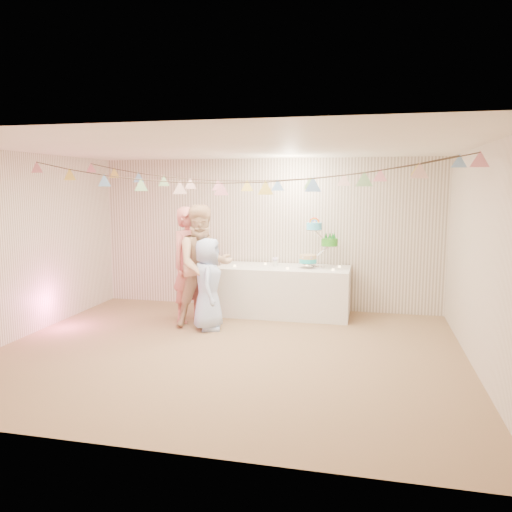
% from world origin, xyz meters
% --- Properties ---
extents(floor, '(6.00, 6.00, 0.00)m').
position_xyz_m(floor, '(0.00, 0.00, 0.00)').
color(floor, brown).
rests_on(floor, ground).
extents(ceiling, '(6.00, 6.00, 0.00)m').
position_xyz_m(ceiling, '(0.00, 0.00, 2.60)').
color(ceiling, silver).
rests_on(ceiling, ground).
extents(back_wall, '(6.00, 6.00, 0.00)m').
position_xyz_m(back_wall, '(0.00, 2.50, 1.30)').
color(back_wall, silver).
rests_on(back_wall, ground).
extents(front_wall, '(6.00, 6.00, 0.00)m').
position_xyz_m(front_wall, '(0.00, -2.50, 1.30)').
color(front_wall, silver).
rests_on(front_wall, ground).
extents(left_wall, '(5.00, 5.00, 0.00)m').
position_xyz_m(left_wall, '(-3.00, 0.00, 1.30)').
color(left_wall, silver).
rests_on(left_wall, ground).
extents(right_wall, '(5.00, 5.00, 0.00)m').
position_xyz_m(right_wall, '(3.00, 0.00, 1.30)').
color(right_wall, silver).
rests_on(right_wall, ground).
extents(table, '(2.15, 0.86, 0.81)m').
position_xyz_m(table, '(0.39, 2.02, 0.40)').
color(table, silver).
rests_on(table, floor).
extents(cake_stand, '(0.68, 0.40, 0.76)m').
position_xyz_m(cake_stand, '(0.94, 2.07, 1.13)').
color(cake_stand, silver).
rests_on(cake_stand, table).
extents(cake_bottom, '(0.31, 0.31, 0.15)m').
position_xyz_m(cake_bottom, '(0.79, 2.01, 0.84)').
color(cake_bottom, '#2AC6C3').
rests_on(cake_bottom, cake_stand).
extents(cake_middle, '(0.27, 0.27, 0.22)m').
position_xyz_m(cake_middle, '(1.12, 2.16, 1.11)').
color(cake_middle, '#2C9520').
rests_on(cake_middle, cake_stand).
extents(cake_top_tier, '(0.25, 0.25, 0.19)m').
position_xyz_m(cake_top_tier, '(0.88, 2.04, 1.38)').
color(cake_top_tier, '#50CEFD').
rests_on(cake_top_tier, cake_stand).
extents(platter, '(0.35, 0.35, 0.02)m').
position_xyz_m(platter, '(-0.23, 1.97, 0.76)').
color(platter, white).
rests_on(platter, table).
extents(posy, '(0.13, 0.13, 0.15)m').
position_xyz_m(posy, '(0.24, 2.07, 0.83)').
color(posy, white).
rests_on(posy, table).
extents(person_adult_a, '(0.70, 0.79, 1.81)m').
position_xyz_m(person_adult_a, '(-0.99, 1.31, 0.91)').
color(person_adult_a, '#C76B68').
rests_on(person_adult_a, floor).
extents(person_adult_b, '(1.14, 1.10, 1.85)m').
position_xyz_m(person_adult_b, '(-0.69, 1.12, 0.93)').
color(person_adult_b, tan).
rests_on(person_adult_b, floor).
extents(person_child, '(0.59, 0.76, 1.38)m').
position_xyz_m(person_child, '(-0.56, 0.93, 0.69)').
color(person_child, '#ACC3F4').
rests_on(person_child, floor).
extents(bunting_back, '(5.60, 1.10, 0.40)m').
position_xyz_m(bunting_back, '(0.00, 1.10, 2.35)').
color(bunting_back, pink).
rests_on(bunting_back, ceiling).
extents(bunting_front, '(5.60, 0.90, 0.36)m').
position_xyz_m(bunting_front, '(0.00, -0.20, 2.32)').
color(bunting_front, '#72A5E5').
rests_on(bunting_front, ceiling).
extents(tealight_0, '(0.04, 0.04, 0.03)m').
position_xyz_m(tealight_0, '(-0.41, 1.87, 0.82)').
color(tealight_0, '#FFD88C').
rests_on(tealight_0, table).
extents(tealight_1, '(0.04, 0.04, 0.03)m').
position_xyz_m(tealight_1, '(0.04, 2.20, 0.82)').
color(tealight_1, '#FFD88C').
rests_on(tealight_1, table).
extents(tealight_2, '(0.04, 0.04, 0.03)m').
position_xyz_m(tealight_2, '(0.49, 1.80, 0.82)').
color(tealight_2, '#FFD88C').
rests_on(tealight_2, table).
extents(tealight_3, '(0.04, 0.04, 0.03)m').
position_xyz_m(tealight_3, '(0.74, 2.24, 0.82)').
color(tealight_3, '#FFD88C').
rests_on(tealight_3, table).
extents(tealight_4, '(0.04, 0.04, 0.03)m').
position_xyz_m(tealight_4, '(1.21, 1.84, 0.82)').
color(tealight_4, '#FFD88C').
rests_on(tealight_4, table).
extents(tealight_5, '(0.04, 0.04, 0.03)m').
position_xyz_m(tealight_5, '(1.29, 2.17, 0.82)').
color(tealight_5, '#FFD88C').
rests_on(tealight_5, table).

